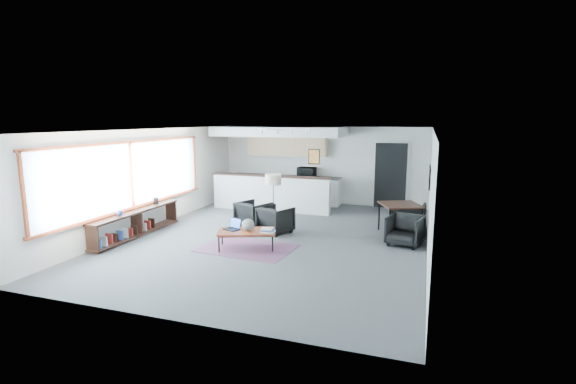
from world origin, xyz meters
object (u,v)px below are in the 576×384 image
(dining_chair_far, at_px, (408,218))
(coffee_table, at_px, (246,232))
(ceramic_pot, at_px, (248,225))
(armchair_left, at_px, (254,213))
(armchair_right, at_px, (276,218))
(dining_table, at_px, (400,207))
(laptop, at_px, (233,226))
(book_stack, at_px, (267,230))
(floor_lamp, at_px, (273,181))
(dining_chair_near, at_px, (405,231))
(microwave, at_px, (307,171))

(dining_chair_far, bearing_deg, coffee_table, 44.44)
(ceramic_pot, relative_size, dining_chair_far, 0.40)
(armchair_left, distance_m, armchair_right, 0.78)
(coffee_table, relative_size, dining_table, 1.18)
(laptop, relative_size, book_stack, 1.30)
(armchair_right, height_order, floor_lamp, floor_lamp)
(ceramic_pot, xyz_separation_m, book_stack, (0.43, 0.04, -0.10))
(dining_chair_near, relative_size, dining_chair_far, 0.93)
(book_stack, distance_m, armchair_left, 1.99)
(ceramic_pot, relative_size, armchair_right, 0.37)
(armchair_right, distance_m, microwave, 3.88)
(ceramic_pot, distance_m, armchair_left, 1.85)
(ceramic_pot, height_order, book_stack, ceramic_pot)
(ceramic_pot, xyz_separation_m, floor_lamp, (-0.08, 1.80, 0.71))
(ceramic_pot, bearing_deg, coffee_table, 152.02)
(coffee_table, xyz_separation_m, ceramic_pot, (0.06, -0.03, 0.17))
(armchair_right, height_order, dining_chair_far, armchair_right)
(floor_lamp, bearing_deg, dining_table, 9.98)
(dining_table, distance_m, dining_chair_far, 0.49)
(armchair_right, bearing_deg, ceramic_pot, 108.81)
(dining_table, bearing_deg, armchair_left, -170.41)
(ceramic_pot, xyz_separation_m, microwave, (-0.17, 5.24, 0.58))
(dining_chair_near, bearing_deg, floor_lamp, -173.07)
(ceramic_pot, xyz_separation_m, dining_table, (3.09, 2.36, 0.15))
(ceramic_pot, xyz_separation_m, armchair_left, (-0.62, 1.73, -0.16))
(dining_table, bearing_deg, microwave, 138.55)
(ceramic_pot, xyz_separation_m, dining_chair_near, (3.27, 1.41, -0.22))
(ceramic_pot, bearing_deg, floor_lamp, 92.52)
(armchair_right, bearing_deg, floor_lamp, -38.84)
(dining_table, relative_size, dining_chair_near, 1.85)
(armchair_right, relative_size, microwave, 1.30)
(microwave, bearing_deg, armchair_left, -92.66)
(dining_chair_far, bearing_deg, book_stack, 48.83)
(book_stack, xyz_separation_m, armchair_right, (-0.32, 1.40, -0.08))
(armchair_left, distance_m, floor_lamp, 1.03)
(dining_chair_far, relative_size, microwave, 1.21)
(ceramic_pot, distance_m, microwave, 5.27)
(ceramic_pot, height_order, armchair_left, armchair_left)
(floor_lamp, xyz_separation_m, dining_table, (3.17, 0.56, -0.56))
(armchair_left, relative_size, dining_table, 0.65)
(armchair_left, xyz_separation_m, floor_lamp, (0.54, 0.07, 0.87))
(laptop, relative_size, armchair_right, 0.56)
(armchair_right, xyz_separation_m, dining_chair_near, (3.16, -0.04, -0.05))
(floor_lamp, xyz_separation_m, dining_chair_near, (3.35, -0.39, -0.94))
(armchair_right, distance_m, dining_chair_far, 3.39)
(laptop, distance_m, floor_lamp, 1.94)
(coffee_table, xyz_separation_m, dining_table, (3.15, 2.33, 0.32))
(dining_chair_near, xyz_separation_m, microwave, (-3.44, 3.83, 0.80))
(floor_lamp, distance_m, dining_chair_far, 3.58)
(armchair_left, bearing_deg, laptop, 120.56)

